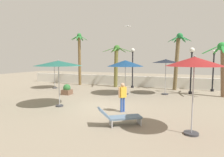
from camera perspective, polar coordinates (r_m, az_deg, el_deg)
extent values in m
plane|color=gray|center=(11.68, -5.61, -8.39)|extent=(56.00, 56.00, 0.00)
cube|color=silver|center=(20.19, 5.96, -0.77)|extent=(25.20, 0.30, 1.09)
cylinder|color=#333338|center=(19.46, -17.00, -2.75)|extent=(0.46, 0.46, 0.08)
cylinder|color=#A5A5AD|center=(19.33, -17.10, 0.55)|extent=(0.05, 0.05, 2.33)
cone|color=black|center=(19.26, -17.22, 4.43)|extent=(2.54, 2.54, 0.39)
sphere|color=#99999E|center=(19.26, -17.24, 5.04)|extent=(0.08, 0.08, 0.08)
cylinder|color=#333338|center=(15.49, 4.03, -4.67)|extent=(0.53, 0.53, 0.08)
cylinder|color=#A5A5AD|center=(15.32, 4.06, -0.49)|extent=(0.05, 0.05, 2.35)
cone|color=navy|center=(15.23, 4.10, 4.66)|extent=(2.97, 2.97, 0.50)
sphere|color=#99999E|center=(15.23, 4.10, 5.59)|extent=(0.08, 0.08, 0.08)
cylinder|color=#333338|center=(8.07, 22.98, -15.14)|extent=(0.55, 0.55, 0.08)
cylinder|color=#A5A5AD|center=(7.71, 23.37, -6.11)|extent=(0.05, 0.05, 2.67)
cone|color=maroon|center=(7.56, 23.82, 4.78)|extent=(2.10, 2.10, 0.35)
sphere|color=#99999E|center=(7.56, 23.88, 6.22)|extent=(0.08, 0.08, 0.08)
cylinder|color=#333338|center=(15.97, 15.83, -4.56)|extent=(0.55, 0.55, 0.08)
cylinder|color=#A5A5AD|center=(15.80, 15.96, 0.01)|extent=(0.05, 0.05, 2.64)
cone|color=black|center=(15.72, 16.10, 5.14)|extent=(2.21, 2.21, 0.28)
sphere|color=#99999E|center=(15.72, 16.12, 5.73)|extent=(0.08, 0.08, 0.08)
cylinder|color=#333338|center=(12.01, -15.68, -7.98)|extent=(0.45, 0.45, 0.08)
cylinder|color=#A5A5AD|center=(11.78, -15.85, -2.17)|extent=(0.05, 0.05, 2.53)
cone|color=#1E594C|center=(11.67, -16.04, 4.51)|extent=(2.84, 2.84, 0.31)
sphere|color=#99999E|center=(11.67, -16.06, 5.36)|extent=(0.08, 0.08, 0.08)
cylinder|color=brown|center=(21.24, -9.86, 5.45)|extent=(0.31, 0.30, 5.49)
sphere|color=#277530|center=(21.39, -9.96, 12.82)|extent=(0.48, 0.48, 0.48)
ellipsoid|color=#277530|center=(21.04, -8.87, 12.25)|extent=(0.93, 0.36, 0.55)
ellipsoid|color=#277530|center=(21.52, -8.63, 12.11)|extent=(0.76, 0.81, 0.55)
ellipsoid|color=#277530|center=(21.81, -9.34, 12.02)|extent=(0.26, 0.92, 0.55)
ellipsoid|color=#277530|center=(21.85, -10.32, 11.99)|extent=(0.80, 0.77, 0.55)
ellipsoid|color=#277530|center=(21.60, -11.17, 12.05)|extent=(0.92, 0.25, 0.55)
ellipsoid|color=#277530|center=(21.18, -11.25, 12.17)|extent=(0.73, 0.84, 0.55)
ellipsoid|color=#277530|center=(20.88, -10.40, 12.28)|extent=(0.38, 0.93, 0.55)
ellipsoid|color=#277530|center=(20.87, -9.67, 12.30)|extent=(0.75, 0.82, 0.55)
cylinder|color=brown|center=(18.41, 19.06, 4.38)|extent=(0.54, 0.35, 5.00)
sphere|color=#207136|center=(18.53, 19.94, 12.08)|extent=(0.56, 0.56, 0.56)
ellipsoid|color=#207136|center=(18.56, 21.67, 11.24)|extent=(1.03, 0.30, 0.59)
ellipsoid|color=#207136|center=(18.98, 20.80, 11.14)|extent=(0.68, 0.98, 0.59)
ellipsoid|color=#207136|center=(18.99, 19.10, 11.20)|extent=(0.66, 0.98, 0.59)
ellipsoid|color=#207136|center=(18.54, 18.15, 11.36)|extent=(1.02, 0.25, 0.59)
ellipsoid|color=#207136|center=(18.07, 18.79, 11.50)|extent=(0.78, 0.92, 0.59)
ellipsoid|color=#207136|center=(18.07, 21.07, 11.42)|extent=(0.81, 0.90, 0.59)
cylinder|color=brown|center=(16.48, 30.86, 1.73)|extent=(0.60, 0.39, 3.85)
sphere|color=#268834|center=(16.45, 30.48, 8.44)|extent=(0.62, 0.62, 0.62)
ellipsoid|color=#268834|center=(17.15, 29.39, 7.62)|extent=(0.54, 1.44, 0.71)
ellipsoid|color=#268834|center=(16.72, 27.92, 7.76)|extent=(1.34, 0.89, 0.71)
ellipsoid|color=#268834|center=(16.08, 27.98, 7.86)|extent=(1.42, 0.64, 0.71)
ellipsoid|color=#268834|center=(15.66, 30.73, 7.79)|extent=(0.30, 1.44, 0.71)
cylinder|color=brown|center=(19.36, 1.22, 3.32)|extent=(0.48, 0.39, 4.02)
sphere|color=#376E28|center=(19.35, 1.50, 9.26)|extent=(0.62, 0.62, 0.62)
ellipsoid|color=#376E28|center=(19.10, 3.74, 8.82)|extent=(1.50, 0.20, 0.55)
ellipsoid|color=#376E28|center=(19.93, 3.00, 8.70)|extent=(0.76, 1.47, 0.55)
ellipsoid|color=#376E28|center=(20.05, 0.55, 8.69)|extent=(1.19, 1.22, 0.55)
ellipsoid|color=#376E28|center=(19.17, -0.80, 8.82)|extent=(1.37, 0.98, 0.55)
ellipsoid|color=#376E28|center=(18.57, 1.06, 8.91)|extent=(0.42, 1.52, 0.55)
cylinder|color=black|center=(19.12, 6.22, -2.50)|extent=(0.28, 0.28, 0.20)
cylinder|color=black|center=(18.94, 6.27, 2.58)|extent=(0.12, 0.12, 3.59)
cylinder|color=black|center=(18.93, 6.33, 8.02)|extent=(0.22, 0.22, 0.06)
sphere|color=white|center=(18.94, 6.34, 8.60)|extent=(0.39, 0.39, 0.39)
cylinder|color=black|center=(16.96, 22.73, -3.99)|extent=(0.28, 0.28, 0.20)
cylinder|color=black|center=(16.77, 22.95, 1.44)|extent=(0.12, 0.12, 3.42)
cylinder|color=black|center=(16.74, 23.18, 7.28)|extent=(0.22, 0.22, 0.06)
sphere|color=white|center=(16.75, 23.21, 7.98)|extent=(0.41, 0.41, 0.41)
cylinder|color=black|center=(19.11, 28.21, -3.17)|extent=(0.28, 0.28, 0.20)
cylinder|color=black|center=(18.95, 28.44, 1.54)|extent=(0.12, 0.12, 3.35)
cylinder|color=black|center=(18.92, 28.69, 6.59)|extent=(0.22, 0.22, 0.06)
sphere|color=white|center=(18.92, 28.72, 7.11)|extent=(0.34, 0.34, 0.34)
cube|color=#B7B7BC|center=(8.63, 8.25, -12.40)|extent=(0.34, 0.48, 0.35)
cube|color=#B7B7BC|center=(8.26, -0.40, -13.18)|extent=(0.34, 0.48, 0.35)
cube|color=slate|center=(8.36, 4.03, -11.68)|extent=(1.47, 1.23, 0.08)
cube|color=slate|center=(8.08, -2.37, -10.61)|extent=(0.73, 0.74, 0.52)
cylinder|color=#3359B2|center=(10.28, 2.87, -8.02)|extent=(0.12, 0.12, 0.81)
cylinder|color=#3359B2|center=(10.37, 3.60, -7.90)|extent=(0.12, 0.12, 0.81)
cube|color=gold|center=(10.19, 3.26, -4.19)|extent=(0.41, 0.43, 0.57)
sphere|color=tan|center=(10.13, 3.27, -1.99)|extent=(0.22, 0.22, 0.22)
cylinder|color=tan|center=(10.05, 2.14, -4.16)|extent=(0.08, 0.08, 0.51)
cylinder|color=tan|center=(10.32, 4.35, -3.91)|extent=(0.08, 0.08, 0.51)
ellipsoid|color=white|center=(19.34, 4.90, 15.56)|extent=(0.33, 0.28, 0.12)
sphere|color=white|center=(19.47, 4.56, 15.59)|extent=(0.10, 0.10, 0.10)
cube|color=silver|center=(19.17, 4.29, 15.71)|extent=(0.40, 0.51, 0.13)
cube|color=silver|center=(19.51, 5.50, 15.53)|extent=(0.40, 0.51, 0.13)
cube|color=brown|center=(15.78, -13.57, -4.03)|extent=(0.70, 0.70, 0.40)
sphere|color=#2D6B33|center=(15.73, -13.60, -2.78)|extent=(0.60, 0.60, 0.60)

